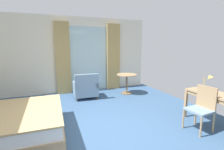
% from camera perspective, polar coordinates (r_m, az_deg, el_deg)
% --- Properties ---
extents(ground, '(6.40, 7.09, 0.10)m').
position_cam_1_polar(ground, '(3.69, -5.34, -19.30)').
color(ground, '#38567A').
extents(wall_back, '(6.00, 0.12, 2.82)m').
position_cam_1_polar(wall_back, '(6.45, -13.71, 6.75)').
color(wall_back, silver).
rests_on(wall_back, ground).
extents(balcony_glass_door, '(1.53, 0.02, 2.48)m').
position_cam_1_polar(balcony_glass_door, '(6.50, -8.00, 5.46)').
color(balcony_glass_door, silver).
rests_on(balcony_glass_door, ground).
extents(curtain_panel_left, '(0.51, 0.10, 2.61)m').
position_cam_1_polar(curtain_panel_left, '(6.24, -16.66, 5.53)').
color(curtain_panel_left, tan).
rests_on(curtain_panel_left, ground).
extents(curtain_panel_right, '(0.53, 0.10, 2.61)m').
position_cam_1_polar(curtain_panel_right, '(6.69, 0.46, 6.23)').
color(curtain_panel_right, tan).
rests_on(curtain_panel_right, ground).
extents(writing_desk, '(0.58, 1.45, 0.73)m').
position_cam_1_polar(writing_desk, '(4.21, 33.65, -7.01)').
color(writing_desk, tan).
rests_on(writing_desk, ground).
extents(desk_chair, '(0.48, 0.49, 0.93)m').
position_cam_1_polar(desk_chair, '(3.95, 28.80, -9.45)').
color(desk_chair, gray).
rests_on(desk_chair, ground).
extents(desk_lamp, '(0.16, 0.27, 0.41)m').
position_cam_1_polar(desk_lamp, '(4.41, 30.61, -0.95)').
color(desk_lamp, tan).
rests_on(desk_lamp, writing_desk).
extents(armchair_by_window, '(0.79, 0.73, 0.86)m').
position_cam_1_polar(armchair_by_window, '(5.62, -9.16, -4.61)').
color(armchair_by_window, gray).
rests_on(armchair_by_window, ground).
extents(round_cafe_table, '(0.74, 0.74, 0.73)m').
position_cam_1_polar(round_cafe_table, '(6.07, 5.15, -1.47)').
color(round_cafe_table, tan).
rests_on(round_cafe_table, ground).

